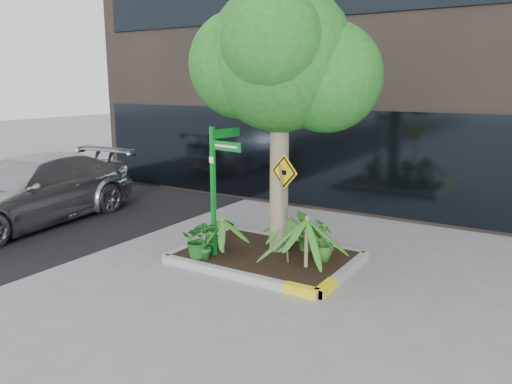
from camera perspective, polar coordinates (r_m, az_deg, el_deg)
The scene contains 14 objects.
ground at distance 9.60m, azimuth -0.77°, elevation -8.15°, with size 80.00×80.00×0.00m, color gray.
asphalt_road at distance 14.03m, azimuth -23.84°, elevation -2.59°, with size 7.00×80.00×0.01m, color black.
planter at distance 9.67m, azimuth 1.27°, elevation -7.36°, with size 3.35×2.36×0.15m.
tree at distance 9.43m, azimuth 2.84°, elevation 15.00°, with size 3.47×3.08×5.21m.
palm_front at distance 8.78m, azimuth 5.84°, elevation -3.13°, with size 1.06×1.06×1.17m.
palm_left at distance 9.59m, azimuth -3.88°, elevation -3.14°, with size 0.79×0.79×0.88m.
palm_back at distance 9.76m, azimuth 3.74°, elevation -2.86°, with size 0.79×0.79×0.88m.
parked_car at distance 13.25m, azimuth -24.48°, elevation 0.12°, with size 2.29×5.63×1.63m, color #AEAEB3.
shrub_a at distance 9.43m, azimuth -6.52°, elevation -5.39°, with size 0.63×0.63×0.70m, color #18561C.
shrub_b at distance 9.26m, azimuth 7.54°, elevation -5.53°, with size 0.43×0.43×0.77m, color #306C20.
shrub_c at distance 9.33m, azimuth -5.74°, elevation -5.44°, with size 0.39×0.39×0.74m, color #1D5F1F.
shrub_d at distance 9.75m, azimuth 5.78°, elevation -4.37°, with size 0.46×0.46×0.84m, color #2B661D.
street_sign_post at distance 9.25m, azimuth -4.49°, elevation 1.33°, with size 0.76×0.84×2.59m.
cattle_sign at distance 8.75m, azimuth 3.24°, elevation 0.11°, with size 0.60×0.28×2.01m.
Camera 1 is at (4.82, -7.60, 3.34)m, focal length 35.00 mm.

